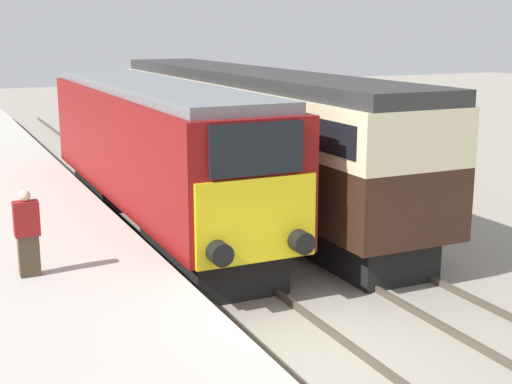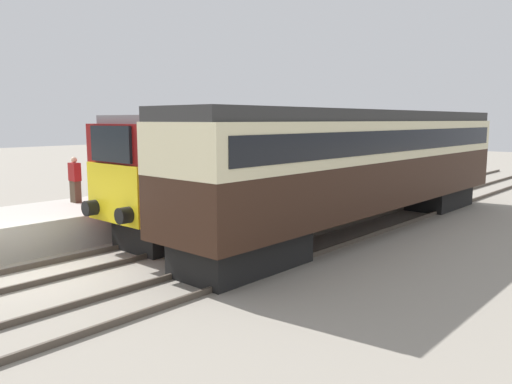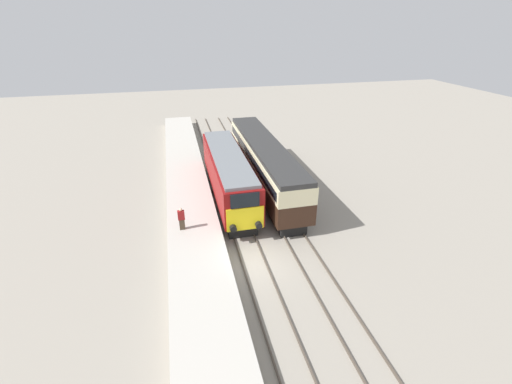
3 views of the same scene
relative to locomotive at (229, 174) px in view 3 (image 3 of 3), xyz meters
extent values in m
plane|color=gray|center=(0.00, -8.89, -2.20)|extent=(120.00, 120.00, 0.00)
cube|color=#B7B2A8|center=(-3.30, -0.89, -1.70)|extent=(3.50, 50.00, 1.00)
cube|color=#4C4238|center=(-0.72, -3.89, -2.13)|extent=(0.07, 60.00, 0.14)
cube|color=#4C4238|center=(0.72, -3.89, -2.13)|extent=(0.07, 60.00, 0.14)
cube|color=#4C4238|center=(2.68, -3.89, -2.13)|extent=(0.07, 60.00, 0.14)
cube|color=#4C4238|center=(4.12, -3.89, -2.13)|extent=(0.07, 60.00, 0.14)
cube|color=black|center=(0.00, -3.94, -1.70)|extent=(2.03, 4.00, 1.00)
cube|color=black|center=(0.00, 4.02, -1.70)|extent=(2.03, 4.00, 1.00)
cube|color=maroon|center=(0.00, 0.04, 0.17)|extent=(2.70, 12.96, 2.74)
cube|color=yellow|center=(0.00, -6.48, -0.38)|extent=(2.48, 0.10, 1.64)
cube|color=black|center=(0.00, -6.48, 0.99)|extent=(1.89, 0.10, 0.99)
cube|color=slate|center=(0.00, 0.04, 1.66)|extent=(2.38, 12.44, 0.24)
cylinder|color=black|center=(-0.85, -6.69, -0.85)|extent=(0.44, 0.35, 0.44)
cylinder|color=black|center=(0.85, -6.69, -0.85)|extent=(0.44, 0.35, 0.44)
cube|color=black|center=(3.40, -4.84, -1.73)|extent=(1.89, 3.60, 0.95)
cube|color=black|center=(3.40, 7.73, -1.73)|extent=(1.89, 3.60, 0.95)
cube|color=#331E14|center=(3.40, 1.45, -0.45)|extent=(2.70, 16.97, 1.60)
cube|color=beige|center=(3.40, 1.45, 0.97)|extent=(2.71, 16.97, 1.26)
cube|color=black|center=(3.40, 1.45, 0.97)|extent=(2.75, 16.29, 0.69)
cube|color=#2D2D2D|center=(3.40, 1.45, 1.78)|extent=(2.48, 16.97, 0.36)
cube|color=#473828|center=(-4.04, -5.43, -0.83)|extent=(0.36, 0.24, 0.75)
cube|color=maroon|center=(-4.04, -5.43, -0.13)|extent=(0.44, 0.26, 0.63)
sphere|color=beige|center=(-4.04, -5.43, 0.28)|extent=(0.20, 0.20, 0.20)
camera|label=1|loc=(-5.53, -18.24, 3.16)|focal=50.00mm
camera|label=2|loc=(12.06, -13.97, 1.65)|focal=35.00mm
camera|label=3|loc=(-3.81, -25.19, 11.26)|focal=24.00mm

